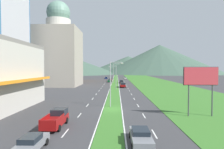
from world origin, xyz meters
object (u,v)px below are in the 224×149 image
billboard_roadside (201,79)px  car_1 (31,143)px  street_lamp_far (114,72)px  car_5 (106,78)px  pickup_truck_0 (123,85)px  car_2 (141,136)px  car_3 (109,81)px  street_lamp_near (112,81)px  pickup_truck_1 (56,119)px  car_0 (125,78)px  car_6 (121,82)px  car_4 (110,80)px  street_lamp_mid (115,76)px

billboard_roadside → car_1: bearing=-149.1°
street_lamp_far → car_1: size_ratio=2.40×
street_lamp_far → car_5: bearing=99.5°
pickup_truck_0 → car_2: bearing=-0.1°
street_lamp_far → pickup_truck_0: bearing=-80.0°
billboard_roadside → car_3: size_ratio=1.72×
car_1 → pickup_truck_0: pickup_truck_0 is taller
street_lamp_near → car_5: (-6.73, 96.03, -4.30)m
pickup_truck_1 → billboard_roadside: bearing=-75.7°
car_0 → car_5: size_ratio=1.08×
billboard_roadside → car_0: billboard_roadside is taller
street_lamp_near → car_2: (3.32, -17.09, -4.29)m
street_lamp_near → street_lamp_far: 58.33m
street_lamp_far → car_6: street_lamp_far is taller
street_lamp_near → car_4: bearing=92.4°
street_lamp_mid → street_lamp_near: bearing=-90.8°
street_lamp_near → car_4: 73.44m
billboard_roadside → street_lamp_far: bearing=102.4°
car_1 → street_lamp_far: bearing=-4.6°
car_5 → pickup_truck_0: pickup_truck_0 is taller
street_lamp_far → car_6: (3.73, -0.98, -5.06)m
street_lamp_mid → car_4: (-3.50, 44.08, -4.15)m
street_lamp_far → car_4: size_ratio=2.17×
car_4 → car_5: 23.06m
billboard_roadside → pickup_truck_0: bearing=103.6°
street_lamp_near → street_lamp_far: (-0.41, 58.32, 0.83)m
street_lamp_far → car_3: size_ratio=2.28×
street_lamp_far → pickup_truck_0: size_ratio=1.89×
car_6 → pickup_truck_1: pickup_truck_1 is taller
car_5 → street_lamp_mid: bearing=-173.9°
car_2 → pickup_truck_1: 11.37m
car_4 → pickup_truck_1: (-3.73, -85.15, 0.22)m
car_0 → car_3: size_ratio=1.04×
street_lamp_mid → car_2: bearing=-86.4°
pickup_truck_1 → car_2: bearing=-117.2°
car_5 → car_6: car_6 is taller
street_lamp_mid → car_0: 66.51m
street_lamp_mid → car_3: size_ratio=1.89×
car_6 → car_4: bearing=-158.1°
car_5 → pickup_truck_0: 60.18m
billboard_roadside → car_3: billboard_roadside is taller
pickup_truck_1 → street_lamp_near: bearing=-29.7°
car_4 → pickup_truck_1: bearing=177.5°
street_lamp_near → car_3: 64.82m
street_lamp_near → billboard_roadside: street_lamp_near is taller
billboard_roadside → car_0: bearing=93.8°
car_5 → pickup_truck_1: (-0.06, -107.92, 0.24)m
street_lamp_near → pickup_truck_1: size_ratio=1.63×
street_lamp_mid → pickup_truck_0: 9.00m
car_4 → pickup_truck_0: (6.47, -36.54, 0.22)m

